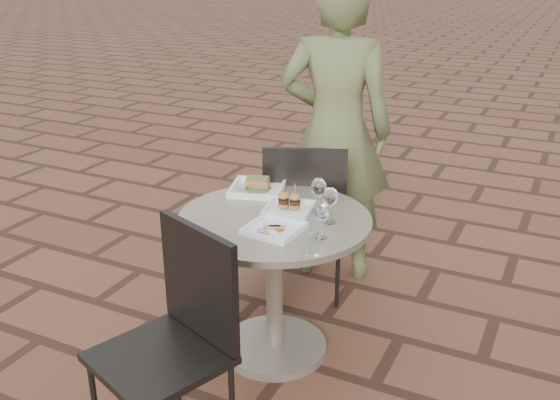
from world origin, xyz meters
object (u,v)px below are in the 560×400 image
at_px(chair_near, 178,326).
at_px(plate_tuna, 274,228).
at_px(plate_sliders, 289,206).
at_px(diner, 336,131).
at_px(plate_salmon, 257,187).
at_px(cafe_table, 274,264).
at_px(chair_far, 305,209).

height_order(chair_near, plate_tuna, chair_near).
xyz_separation_m(chair_near, plate_sliders, (0.08, 0.82, 0.21)).
height_order(chair_near, diner, diner).
distance_m(diner, plate_salmon, 0.69).
bearing_deg(diner, cafe_table, 79.63).
distance_m(cafe_table, chair_far, 0.55).
bearing_deg(diner, plate_salmon, 61.78).
bearing_deg(plate_sliders, plate_salmon, 147.78).
height_order(chair_far, plate_sliders, chair_far).
xyz_separation_m(diner, plate_sliders, (0.09, -0.82, -0.14)).
bearing_deg(diner, chair_far, 72.85).
bearing_deg(chair_near, cafe_table, 106.82).
xyz_separation_m(cafe_table, plate_sliders, (0.03, 0.10, 0.27)).
xyz_separation_m(cafe_table, diner, (-0.06, 0.92, 0.42)).
distance_m(plate_sliders, plate_tuna, 0.24).
height_order(plate_sliders, plate_tuna, plate_sliders).
bearing_deg(chair_near, chair_far, 112.13).
bearing_deg(plate_tuna, chair_far, 102.57).
bearing_deg(cafe_table, chair_far, 98.55).
height_order(diner, plate_salmon, diner).
bearing_deg(plate_salmon, plate_tuna, -53.41).
relative_size(plate_salmon, plate_sliders, 1.36).
distance_m(chair_near, plate_salmon, 1.01).
height_order(plate_salmon, plate_sliders, plate_sliders).
relative_size(cafe_table, plate_tuna, 3.75).
bearing_deg(plate_salmon, chair_near, -79.61).
height_order(chair_far, plate_salmon, chair_far).
distance_m(chair_far, plate_sliders, 0.50).
xyz_separation_m(cafe_table, chair_near, (-0.05, -0.72, 0.07)).
height_order(chair_far, plate_tuna, chair_far).
xyz_separation_m(chair_far, chair_near, (0.04, -1.26, 0.00)).
relative_size(chair_near, plate_tuna, 3.87).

